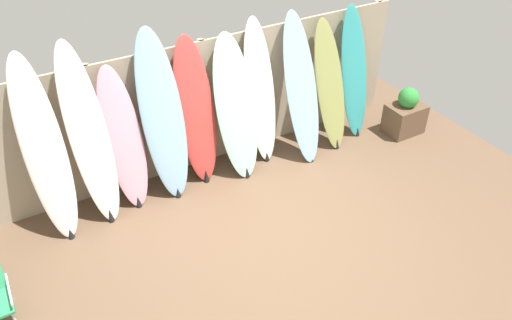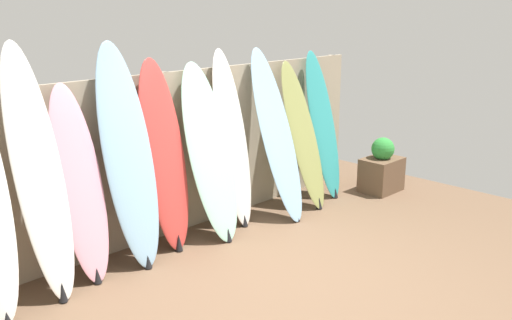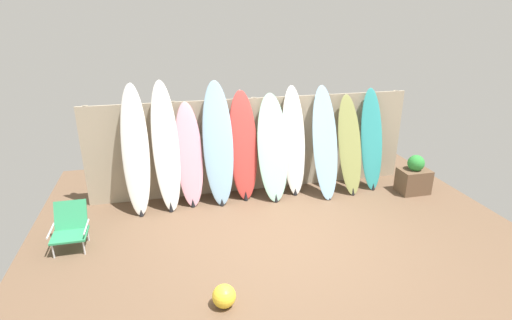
{
  "view_description": "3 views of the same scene",
  "coord_description": "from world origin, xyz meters",
  "px_view_note": "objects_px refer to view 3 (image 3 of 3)",
  "views": [
    {
      "loc": [
        -2.33,
        -3.41,
        4.25
      ],
      "look_at": [
        -0.07,
        0.53,
        0.92
      ],
      "focal_mm": 35.0,
      "sensor_mm": 36.0,
      "label": 1
    },
    {
      "loc": [
        -3.59,
        -2.9,
        2.49
      ],
      "look_at": [
        0.31,
        0.98,
        0.98
      ],
      "focal_mm": 40.0,
      "sensor_mm": 36.0,
      "label": 2
    },
    {
      "loc": [
        -1.62,
        -4.95,
        3.29
      ],
      "look_at": [
        -0.25,
        0.81,
        1.06
      ],
      "focal_mm": 28.0,
      "sensor_mm": 36.0,
      "label": 3
    }
  ],
  "objects_px": {
    "surfboard_white_6": "(294,142)",
    "surfboard_seafoam_5": "(273,149)",
    "surfboard_skyblue_3": "(218,145)",
    "surfboard_red_4": "(243,147)",
    "beach_ball": "(224,296)",
    "beach_chair": "(70,226)",
    "surfboard_white_0": "(136,151)",
    "surfboard_pink_2": "(189,156)",
    "surfboard_olive_8": "(350,146)",
    "surfboard_white_1": "(166,148)",
    "surfboard_skyblue_7": "(325,143)",
    "planter_box": "(414,177)",
    "surfboard_teal_9": "(372,140)"
  },
  "relations": [
    {
      "from": "surfboard_skyblue_7",
      "to": "surfboard_olive_8",
      "type": "xyz_separation_m",
      "value": [
        0.52,
        0.03,
        -0.1
      ]
    },
    {
      "from": "surfboard_skyblue_3",
      "to": "surfboard_skyblue_7",
      "type": "relative_size",
      "value": 1.08
    },
    {
      "from": "beach_chair",
      "to": "beach_ball",
      "type": "relative_size",
      "value": 2.26
    },
    {
      "from": "surfboard_white_0",
      "to": "surfboard_white_6",
      "type": "distance_m",
      "value": 2.81
    },
    {
      "from": "surfboard_seafoam_5",
      "to": "surfboard_olive_8",
      "type": "relative_size",
      "value": 1.05
    },
    {
      "from": "surfboard_olive_8",
      "to": "surfboard_skyblue_7",
      "type": "bearing_deg",
      "value": -176.65
    },
    {
      "from": "surfboard_olive_8",
      "to": "surfboard_white_0",
      "type": "bearing_deg",
      "value": 179.39
    },
    {
      "from": "surfboard_pink_2",
      "to": "surfboard_olive_8",
      "type": "bearing_deg",
      "value": -2.02
    },
    {
      "from": "surfboard_skyblue_3",
      "to": "beach_ball",
      "type": "relative_size",
      "value": 7.7
    },
    {
      "from": "surfboard_white_1",
      "to": "surfboard_teal_9",
      "type": "distance_m",
      "value": 3.87
    },
    {
      "from": "surfboard_white_1",
      "to": "surfboard_skyblue_3",
      "type": "xyz_separation_m",
      "value": [
        0.9,
        0.03,
        -0.02
      ]
    },
    {
      "from": "surfboard_skyblue_3",
      "to": "surfboard_white_6",
      "type": "height_order",
      "value": "surfboard_skyblue_3"
    },
    {
      "from": "beach_ball",
      "to": "surfboard_white_6",
      "type": "bearing_deg",
      "value": 58.08
    },
    {
      "from": "surfboard_seafoam_5",
      "to": "planter_box",
      "type": "bearing_deg",
      "value": -9.96
    },
    {
      "from": "surfboard_skyblue_7",
      "to": "surfboard_teal_9",
      "type": "height_order",
      "value": "surfboard_skyblue_7"
    },
    {
      "from": "planter_box",
      "to": "surfboard_olive_8",
      "type": "bearing_deg",
      "value": 159.91
    },
    {
      "from": "surfboard_olive_8",
      "to": "beach_ball",
      "type": "xyz_separation_m",
      "value": [
        -2.85,
        -2.72,
        -0.75
      ]
    },
    {
      "from": "beach_chair",
      "to": "surfboard_skyblue_3",
      "type": "bearing_deg",
      "value": 2.63
    },
    {
      "from": "surfboard_white_6",
      "to": "surfboard_olive_8",
      "type": "distance_m",
      "value": 1.08
    },
    {
      "from": "surfboard_red_4",
      "to": "planter_box",
      "type": "distance_m",
      "value": 3.31
    },
    {
      "from": "surfboard_white_0",
      "to": "surfboard_olive_8",
      "type": "height_order",
      "value": "surfboard_white_0"
    },
    {
      "from": "surfboard_seafoam_5",
      "to": "beach_chair",
      "type": "bearing_deg",
      "value": -164.26
    },
    {
      "from": "beach_chair",
      "to": "beach_ball",
      "type": "xyz_separation_m",
      "value": [
        1.98,
        -1.82,
        -0.18
      ]
    },
    {
      "from": "surfboard_white_1",
      "to": "beach_chair",
      "type": "distance_m",
      "value": 1.91
    },
    {
      "from": "surfboard_white_0",
      "to": "surfboard_teal_9",
      "type": "distance_m",
      "value": 4.36
    },
    {
      "from": "surfboard_white_0",
      "to": "beach_ball",
      "type": "distance_m",
      "value": 3.09
    },
    {
      "from": "surfboard_pink_2",
      "to": "surfboard_red_4",
      "type": "bearing_deg",
      "value": 2.35
    },
    {
      "from": "surfboard_seafoam_5",
      "to": "beach_chair",
      "type": "xyz_separation_m",
      "value": [
        -3.34,
        -0.94,
        -0.62
      ]
    },
    {
      "from": "surfboard_white_6",
      "to": "surfboard_skyblue_7",
      "type": "distance_m",
      "value": 0.58
    },
    {
      "from": "surfboard_white_1",
      "to": "surfboard_skyblue_3",
      "type": "height_order",
      "value": "surfboard_white_1"
    },
    {
      "from": "surfboard_white_0",
      "to": "beach_chair",
      "type": "distance_m",
      "value": 1.55
    },
    {
      "from": "surfboard_white_1",
      "to": "surfboard_white_6",
      "type": "distance_m",
      "value": 2.32
    },
    {
      "from": "surfboard_white_6",
      "to": "planter_box",
      "type": "distance_m",
      "value": 2.41
    },
    {
      "from": "surfboard_red_4",
      "to": "beach_ball",
      "type": "distance_m",
      "value": 3.1
    },
    {
      "from": "surfboard_white_1",
      "to": "surfboard_teal_9",
      "type": "xyz_separation_m",
      "value": [
        3.86,
        0.02,
        -0.15
      ]
    },
    {
      "from": "surfboard_pink_2",
      "to": "surfboard_skyblue_3",
      "type": "bearing_deg",
      "value": -2.2
    },
    {
      "from": "surfboard_white_0",
      "to": "surfboard_skyblue_3",
      "type": "height_order",
      "value": "surfboard_white_0"
    },
    {
      "from": "surfboard_white_0",
      "to": "beach_ball",
      "type": "bearing_deg",
      "value": -69.69
    },
    {
      "from": "surfboard_skyblue_7",
      "to": "beach_ball",
      "type": "distance_m",
      "value": 3.66
    },
    {
      "from": "surfboard_skyblue_3",
      "to": "beach_ball",
      "type": "bearing_deg",
      "value": -97.56
    },
    {
      "from": "surfboard_skyblue_3",
      "to": "surfboard_red_4",
      "type": "relative_size",
      "value": 1.09
    },
    {
      "from": "surfboard_white_6",
      "to": "surfboard_seafoam_5",
      "type": "bearing_deg",
      "value": -165.25
    },
    {
      "from": "surfboard_seafoam_5",
      "to": "surfboard_skyblue_7",
      "type": "bearing_deg",
      "value": -4.15
    },
    {
      "from": "beach_ball",
      "to": "surfboard_pink_2",
      "type": "bearing_deg",
      "value": 92.79
    },
    {
      "from": "surfboard_seafoam_5",
      "to": "beach_ball",
      "type": "distance_m",
      "value": 3.18
    },
    {
      "from": "surfboard_red_4",
      "to": "planter_box",
      "type": "xyz_separation_m",
      "value": [
        3.19,
        -0.57,
        -0.67
      ]
    },
    {
      "from": "planter_box",
      "to": "surfboard_skyblue_3",
      "type": "bearing_deg",
      "value": 171.99
    },
    {
      "from": "surfboard_skyblue_7",
      "to": "planter_box",
      "type": "height_order",
      "value": "surfboard_skyblue_7"
    },
    {
      "from": "surfboard_pink_2",
      "to": "surfboard_skyblue_7",
      "type": "bearing_deg",
      "value": -3.14
    },
    {
      "from": "beach_ball",
      "to": "beach_chair",
      "type": "bearing_deg",
      "value": 137.48
    }
  ]
}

